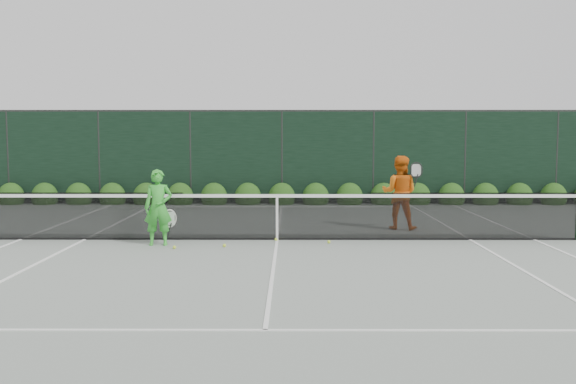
{
  "coord_description": "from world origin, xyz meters",
  "views": [
    {
      "loc": [
        0.29,
        -13.52,
        2.21
      ],
      "look_at": [
        0.23,
        0.3,
        1.0
      ],
      "focal_mm": 40.0,
      "sensor_mm": 36.0,
      "label": 1
    }
  ],
  "objects": [
    {
      "name": "tennis_balls",
      "position": [
        -0.49,
        -0.65,
        0.03
      ],
      "size": [
        3.14,
        1.04,
        0.07
      ],
      "color": "#D5F235",
      "rests_on": "ground"
    },
    {
      "name": "windscreen_fence",
      "position": [
        0.0,
        -2.71,
        1.51
      ],
      "size": [
        32.0,
        21.07,
        3.06
      ],
      "color": "black",
      "rests_on": "ground"
    },
    {
      "name": "player_man",
      "position": [
        2.87,
        1.6,
        0.87
      ],
      "size": [
        1.01,
        0.89,
        1.75
      ],
      "rotation": [
        0.0,
        0.0,
        2.84
      ],
      "color": "orange",
      "rests_on": "ground"
    },
    {
      "name": "court_lines",
      "position": [
        0.0,
        0.0,
        0.01
      ],
      "size": [
        11.03,
        23.83,
        0.01
      ],
      "color": "white",
      "rests_on": "ground"
    },
    {
      "name": "ground",
      "position": [
        0.0,
        0.0,
        0.0
      ],
      "size": [
        80.0,
        80.0,
        0.0
      ],
      "primitive_type": "plane",
      "color": "gray",
      "rests_on": "ground"
    },
    {
      "name": "hedge_row",
      "position": [
        -0.0,
        7.15,
        0.23
      ],
      "size": [
        31.66,
        0.65,
        0.94
      ],
      "color": "#193B10",
      "rests_on": "ground"
    },
    {
      "name": "tennis_net",
      "position": [
        -0.02,
        0.0,
        0.53
      ],
      "size": [
        12.9,
        0.1,
        1.07
      ],
      "color": "black",
      "rests_on": "ground"
    },
    {
      "name": "player_woman",
      "position": [
        -2.39,
        -0.65,
        0.77
      ],
      "size": [
        0.64,
        0.43,
        1.54
      ],
      "rotation": [
        0.0,
        0.0,
        0.11
      ],
      "color": "green",
      "rests_on": "ground"
    }
  ]
}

